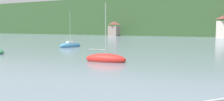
{
  "coord_description": "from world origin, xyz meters",
  "views": [
    {
      "loc": [
        8.71,
        33.3,
        3.65
      ],
      "look_at": [
        0.0,
        49.29,
        1.98
      ],
      "focal_mm": 41.59,
      "sensor_mm": 36.0,
      "label": 1
    }
  ],
  "objects_px": {
    "shore_building_westcentral": "(223,27)",
    "sailboat_mid_1": "(106,59)",
    "sailboat_far_10": "(70,45)",
    "shore_building_west": "(114,29)"
  },
  "relations": [
    {
      "from": "shore_building_west",
      "to": "shore_building_westcentral",
      "type": "relative_size",
      "value": 0.78
    },
    {
      "from": "shore_building_west",
      "to": "sailboat_mid_1",
      "type": "distance_m",
      "value": 76.48
    },
    {
      "from": "sailboat_mid_1",
      "to": "shore_building_west",
      "type": "bearing_deg",
      "value": 109.95
    },
    {
      "from": "shore_building_westcentral",
      "to": "sailboat_far_10",
      "type": "xyz_separation_m",
      "value": [
        -19.95,
        -55.1,
        -3.25
      ]
    },
    {
      "from": "shore_building_westcentral",
      "to": "sailboat_mid_1",
      "type": "height_order",
      "value": "shore_building_westcentral"
    },
    {
      "from": "shore_building_west",
      "to": "sailboat_far_10",
      "type": "distance_m",
      "value": 57.71
    },
    {
      "from": "sailboat_mid_1",
      "to": "shore_building_westcentral",
      "type": "bearing_deg",
      "value": 78.61
    },
    {
      "from": "sailboat_mid_1",
      "to": "sailboat_far_10",
      "type": "bearing_deg",
      "value": 130.43
    },
    {
      "from": "shore_building_westcentral",
      "to": "sailboat_far_10",
      "type": "bearing_deg",
      "value": -109.9
    },
    {
      "from": "shore_building_westcentral",
      "to": "sailboat_mid_1",
      "type": "distance_m",
      "value": 69.11
    }
  ]
}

